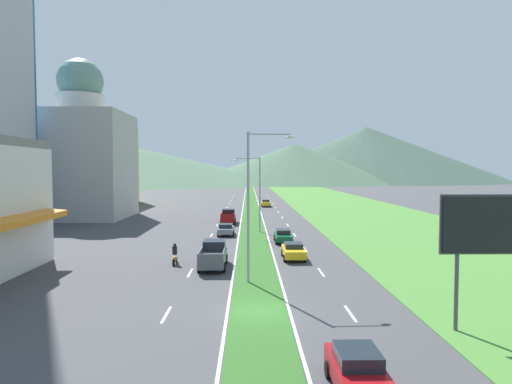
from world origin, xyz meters
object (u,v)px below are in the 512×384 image
at_px(billboard_roadside, 496,230).
at_px(car_4, 358,372).
at_px(street_lamp_near, 253,197).
at_px(car_2, 293,251).
at_px(motorcycle_rider, 175,255).
at_px(pickup_truck_1, 228,217).
at_px(street_lamp_mid, 257,189).
at_px(car_0, 266,203).
at_px(car_3, 226,229).
at_px(pickup_truck_0, 213,255).
at_px(car_1, 283,236).

distance_m(billboard_roadside, car_4, 10.97).
relative_size(street_lamp_near, car_2, 2.49).
xyz_separation_m(car_2, car_4, (-0.13, -23.69, 0.05)).
bearing_deg(motorcycle_rider, pickup_truck_1, -6.40).
distance_m(street_lamp_mid, motorcycle_rider, 20.67).
bearing_deg(street_lamp_mid, car_0, 86.04).
xyz_separation_m(car_3, pickup_truck_1, (-0.27, 12.14, 0.26)).
distance_m(street_lamp_near, pickup_truck_0, 7.89).
distance_m(car_0, car_3, 41.76).
height_order(street_lamp_near, motorcycle_rider, street_lamp_near).
bearing_deg(billboard_roadside, street_lamp_near, 141.02).
xyz_separation_m(street_lamp_near, car_4, (3.59, -15.45, -5.28)).
relative_size(street_lamp_near, car_0, 2.63).
height_order(car_4, pickup_truck_1, pickup_truck_1).
relative_size(car_1, car_2, 1.05).
distance_m(billboard_roadside, pickup_truck_1, 46.94).
bearing_deg(street_lamp_near, car_0, 86.91).
distance_m(billboard_roadside, pickup_truck_0, 21.36).
height_order(car_4, pickup_truck_0, pickup_truck_0).
xyz_separation_m(street_lamp_near, pickup_truck_0, (-3.20, 5.12, -5.09)).
bearing_deg(car_3, car_2, -154.62).
height_order(car_0, car_2, car_0).
distance_m(car_0, car_1, 46.56).
xyz_separation_m(billboard_roadside, car_2, (-8.08, 17.78, -4.31)).
relative_size(street_lamp_near, car_3, 2.61).
height_order(street_lamp_near, billboard_roadside, street_lamp_near).
height_order(billboard_roadside, car_1, billboard_roadside).
distance_m(car_0, car_4, 79.25).
height_order(street_lamp_near, car_1, street_lamp_near).
height_order(car_0, pickup_truck_0, pickup_truck_0).
bearing_deg(car_2, car_4, -0.31).
distance_m(car_1, car_4, 32.70).
height_order(car_1, pickup_truck_1, pickup_truck_1).
bearing_deg(car_2, car_1, -178.58).
height_order(billboard_roadside, pickup_truck_0, billboard_roadside).
xyz_separation_m(car_0, motorcycle_rider, (-9.99, -57.61, -0.04)).
bearing_deg(car_2, pickup_truck_1, -165.06).
bearing_deg(car_3, street_lamp_near, -172.23).
relative_size(street_lamp_near, pickup_truck_0, 1.97).
relative_size(billboard_roadside, car_0, 1.68).
height_order(car_1, car_4, car_4).
xyz_separation_m(car_3, motorcycle_rider, (-3.46, -16.36, 0.02)).
xyz_separation_m(street_lamp_mid, car_3, (-3.83, -2.37, -4.82)).
xyz_separation_m(car_2, pickup_truck_1, (-7.06, 26.46, 0.24)).
bearing_deg(pickup_truck_0, street_lamp_mid, -11.28).
bearing_deg(car_4, car_2, 179.69).
height_order(street_lamp_mid, car_0, street_lamp_mid).
bearing_deg(billboard_roadside, pickup_truck_0, 135.64).
relative_size(pickup_truck_0, motorcycle_rider, 2.70).
height_order(billboard_roadside, car_2, billboard_roadside).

